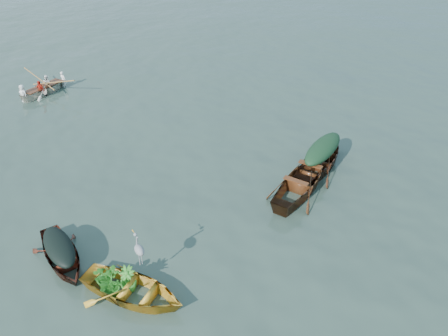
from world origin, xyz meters
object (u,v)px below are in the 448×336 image
object	(u,v)px
yellow_dinghy	(134,297)
open_wooden_boat	(301,190)
dark_covered_boat	(63,262)
green_tarp_boat	(320,168)
heron	(140,255)
rowed_boat	(46,94)

from	to	relation	value
yellow_dinghy	open_wooden_boat	size ratio (longest dim) A/B	0.72
dark_covered_boat	yellow_dinghy	bearing A→B (deg)	-63.66
dark_covered_boat	open_wooden_boat	bearing A→B (deg)	-8.23
dark_covered_boat	green_tarp_boat	size ratio (longest dim) A/B	0.70
open_wooden_boat	heron	distance (m)	6.25
yellow_dinghy	green_tarp_boat	distance (m)	8.25
dark_covered_boat	rowed_boat	distance (m)	12.29
rowed_boat	heron	xyz separation A→B (m)	(-0.43, -13.90, 0.93)
dark_covered_boat	open_wooden_boat	xyz separation A→B (m)	(7.70, -0.71, 0.00)
dark_covered_boat	green_tarp_boat	xyz separation A→B (m)	(9.16, 0.02, 0.00)
green_tarp_boat	open_wooden_boat	size ratio (longest dim) A/B	0.98
green_tarp_boat	rowed_boat	distance (m)	14.03
dark_covered_boat	open_wooden_boat	distance (m)	7.74
rowed_boat	heron	distance (m)	13.94
green_tarp_boat	open_wooden_boat	bearing A→B (deg)	90.00
rowed_boat	yellow_dinghy	bearing A→B (deg)	147.08
dark_covered_boat	open_wooden_boat	size ratio (longest dim) A/B	0.69
open_wooden_boat	yellow_dinghy	bearing A→B (deg)	75.94
yellow_dinghy	green_tarp_boat	world-z (taller)	green_tarp_boat
rowed_boat	dark_covered_boat	bearing A→B (deg)	140.85
open_wooden_boat	green_tarp_boat	bearing A→B (deg)	-90.12
dark_covered_boat	green_tarp_boat	distance (m)	9.16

